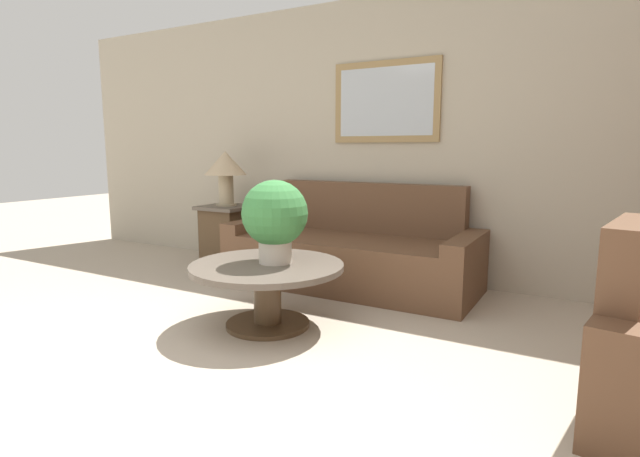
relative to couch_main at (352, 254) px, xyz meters
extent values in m
plane|color=tan|center=(0.10, -2.71, -0.29)|extent=(20.00, 20.00, 0.00)
cube|color=#B2A893|center=(0.10, 0.49, 1.01)|extent=(7.94, 0.06, 2.60)
cube|color=#997A4C|center=(0.11, 0.44, 1.36)|extent=(1.03, 0.03, 0.74)
cube|color=#B2BCC6|center=(0.11, 0.43, 1.36)|extent=(0.91, 0.01, 0.62)
cube|color=brown|center=(0.00, -0.05, -0.07)|extent=(1.86, 0.89, 0.44)
cube|color=brown|center=(0.00, 0.32, 0.39)|extent=(1.86, 0.16, 0.46)
cube|color=brown|center=(-1.02, -0.05, -0.02)|extent=(0.18, 0.89, 0.54)
cube|color=brown|center=(1.02, -0.05, -0.02)|extent=(0.18, 0.89, 0.54)
cube|color=brown|center=(2.05, -1.36, 0.39)|extent=(0.26, 0.65, 0.46)
cylinder|color=#4C3823|center=(-0.05, -1.24, -0.27)|extent=(0.58, 0.58, 0.03)
cylinder|color=#4C3823|center=(-0.05, -1.24, -0.07)|extent=(0.19, 0.19, 0.38)
cylinder|color=brown|center=(-0.05, -1.24, 0.14)|extent=(1.06, 1.06, 0.04)
cube|color=#4C3823|center=(-1.44, 0.00, 0.01)|extent=(0.42, 0.42, 0.61)
cube|color=brown|center=(-1.44, 0.00, 0.34)|extent=(0.49, 0.49, 0.03)
cylinder|color=tan|center=(-1.44, 0.00, 0.36)|extent=(0.21, 0.21, 0.02)
cylinder|color=tan|center=(-1.44, 0.00, 0.52)|extent=(0.15, 0.15, 0.30)
cone|color=tan|center=(-1.44, 0.00, 0.79)|extent=(0.43, 0.43, 0.24)
cylinder|color=beige|center=(-0.01, -1.19, 0.24)|extent=(0.23, 0.23, 0.17)
sphere|color=#387A3D|center=(-0.01, -1.19, 0.50)|extent=(0.45, 0.45, 0.45)
camera|label=1|loc=(1.92, -3.95, 0.94)|focal=28.00mm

